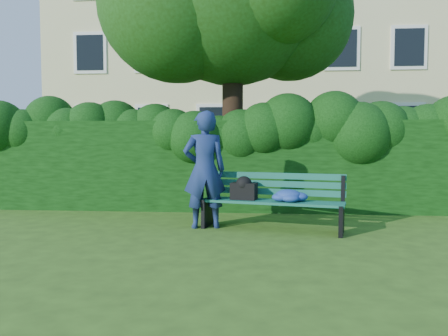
{
  "coord_description": "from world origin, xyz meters",
  "views": [
    {
      "loc": [
        0.61,
        -6.7,
        1.42
      ],
      "look_at": [
        0.0,
        0.6,
        0.95
      ],
      "focal_mm": 35.0,
      "sensor_mm": 36.0,
      "label": 1
    }
  ],
  "objects": [
    {
      "name": "apartment_building",
      "position": [
        -0.0,
        13.99,
        6.0
      ],
      "size": [
        16.0,
        8.08,
        12.0
      ],
      "color": "beige",
      "rests_on": "ground"
    },
    {
      "name": "ground",
      "position": [
        0.0,
        0.0,
        0.0
      ],
      "size": [
        80.0,
        80.0,
        0.0
      ],
      "primitive_type": "plane",
      "color": "#33521A",
      "rests_on": "ground"
    },
    {
      "name": "hedge",
      "position": [
        0.0,
        2.2,
        0.9
      ],
      "size": [
        10.0,
        1.0,
        1.8
      ],
      "color": "black",
      "rests_on": "ground"
    },
    {
      "name": "park_bench",
      "position": [
        0.79,
        0.19,
        0.51
      ],
      "size": [
        2.3,
        1.06,
        0.89
      ],
      "rotation": [
        0.0,
        0.0,
        -0.23
      ],
      "color": "#105242",
      "rests_on": "ground"
    },
    {
      "name": "man_reading",
      "position": [
        -0.29,
        0.25,
        0.94
      ],
      "size": [
        0.77,
        0.6,
        1.89
      ],
      "primitive_type": "imported",
      "rotation": [
        0.0,
        0.0,
        3.38
      ],
      "color": "navy",
      "rests_on": "ground"
    }
  ]
}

